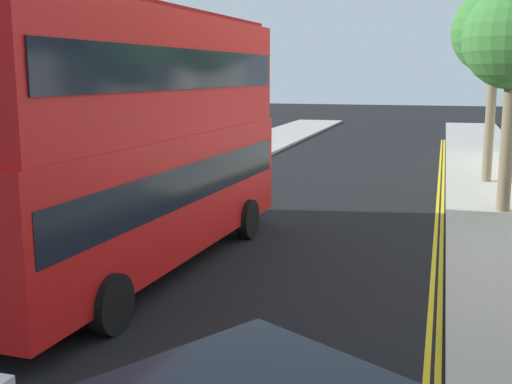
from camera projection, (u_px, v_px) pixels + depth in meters
The scene contains 5 objects.
sidewalk_left at pixel (92, 206), 20.66m from camera, with size 4.00×80.00×0.14m, color #ADA89E.
kerb_line_outer at pixel (441, 250), 15.77m from camera, with size 0.10×56.00×0.01m, color yellow.
kerb_line_inner at pixel (435, 250), 15.82m from camera, with size 0.10×56.00×0.01m, color yellow.
double_decker_bus_away at pixel (140, 134), 13.70m from camera, with size 3.17×10.91×5.64m.
street_tree_mid at pixel (496, 32), 24.07m from camera, with size 3.30×3.30×7.41m.
Camera 1 is at (4.29, -1.92, 4.30)m, focal length 44.83 mm.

